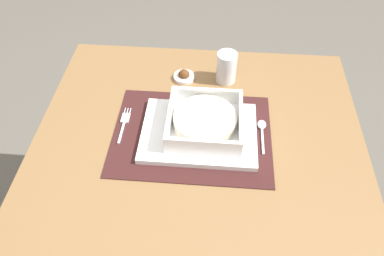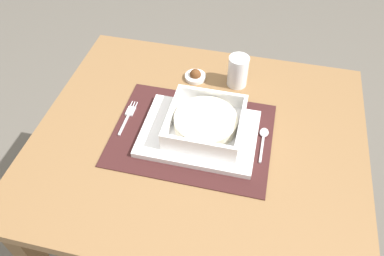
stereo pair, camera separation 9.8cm
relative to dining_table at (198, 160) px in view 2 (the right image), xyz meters
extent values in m
plane|color=#59544C|center=(0.00, 0.00, -0.61)|extent=(6.00, 6.00, 0.00)
cube|color=brown|center=(0.00, 0.00, 0.09)|extent=(0.88, 0.76, 0.03)
cube|color=brown|center=(-0.39, 0.33, -0.27)|extent=(0.05, 0.05, 0.69)
cube|color=brown|center=(0.39, 0.33, -0.27)|extent=(0.05, 0.05, 0.69)
cube|color=#381919|center=(-0.02, 0.00, 0.11)|extent=(0.42, 0.32, 0.00)
cube|color=white|center=(0.00, 0.00, 0.12)|extent=(0.30, 0.22, 0.02)
cube|color=white|center=(0.01, 0.01, 0.13)|extent=(0.19, 0.19, 0.01)
cube|color=white|center=(-0.08, 0.01, 0.16)|extent=(0.01, 0.19, 0.04)
cube|color=white|center=(0.11, 0.01, 0.16)|extent=(0.01, 0.19, 0.04)
cube|color=white|center=(0.01, -0.08, 0.16)|extent=(0.17, 0.01, 0.04)
cube|color=white|center=(0.01, 0.10, 0.16)|extent=(0.17, 0.01, 0.04)
cylinder|color=beige|center=(0.01, 0.01, 0.15)|extent=(0.17, 0.17, 0.03)
cube|color=silver|center=(-0.21, -0.01, 0.11)|extent=(0.01, 0.08, 0.00)
cube|color=silver|center=(-0.21, 0.04, 0.11)|extent=(0.02, 0.04, 0.00)
cylinder|color=silver|center=(-0.22, 0.07, 0.11)|extent=(0.00, 0.02, 0.00)
cylinder|color=silver|center=(-0.21, 0.07, 0.11)|extent=(0.00, 0.02, 0.00)
cylinder|color=silver|center=(-0.20, 0.07, 0.11)|extent=(0.00, 0.02, 0.00)
cube|color=silver|center=(0.17, -0.01, 0.11)|extent=(0.01, 0.08, 0.00)
ellipsoid|color=silver|center=(0.17, 0.04, 0.11)|extent=(0.02, 0.03, 0.01)
cube|color=black|center=(0.14, -0.06, 0.11)|extent=(0.01, 0.05, 0.01)
cube|color=silver|center=(0.14, 0.01, 0.11)|extent=(0.01, 0.08, 0.00)
cylinder|color=white|center=(0.07, 0.23, 0.15)|extent=(0.06, 0.06, 0.10)
cylinder|color=maroon|center=(0.07, 0.23, 0.13)|extent=(0.05, 0.05, 0.04)
cylinder|color=white|center=(-0.06, 0.23, 0.11)|extent=(0.06, 0.06, 0.01)
sphere|color=#593319|center=(-0.06, 0.23, 0.12)|extent=(0.04, 0.04, 0.04)
camera|label=1|loc=(0.03, -0.65, 0.87)|focal=34.86mm
camera|label=2|loc=(0.13, -0.64, 0.87)|focal=34.86mm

